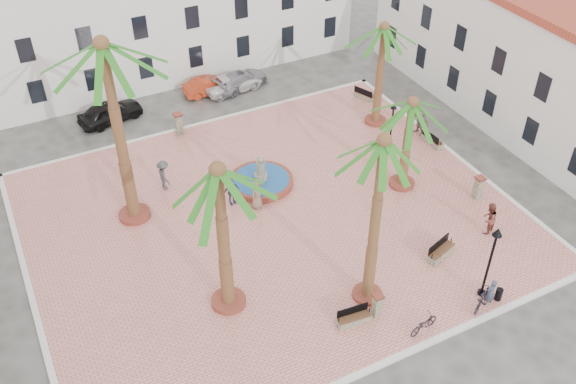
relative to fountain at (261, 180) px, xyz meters
name	(u,v)px	position (x,y,z in m)	size (l,w,h in m)	color
ground	(272,219)	(-0.77, -3.05, -0.42)	(120.00, 120.00, 0.00)	#56544F
plaza	(272,218)	(-0.77, -3.05, -0.34)	(26.00, 22.00, 0.15)	#E28377
kerb_n	(201,124)	(-0.77, 7.95, -0.34)	(26.30, 0.30, 0.16)	silver
kerb_s	(381,364)	(-0.77, -14.05, -0.34)	(26.30, 0.30, 0.16)	silver
kerb_e	(457,157)	(12.23, -3.05, -0.34)	(0.30, 22.30, 0.16)	silver
kerb_w	(32,298)	(-13.77, -3.05, -0.34)	(0.30, 22.30, 0.16)	silver
building_north	(152,10)	(-0.77, 16.94, 4.35)	(30.40, 7.40, 9.50)	white
building_east	(535,57)	(19.22, -1.05, 4.10)	(7.40, 26.40, 9.00)	white
fountain	(261,180)	(0.00, 0.00, 0.00)	(3.80, 3.80, 1.96)	brown
palm_nw	(105,64)	(-7.56, 0.53, 9.12)	(5.73, 5.73, 10.83)	brown
palm_sw	(219,187)	(-5.37, -7.76, 6.78)	(5.45, 5.45, 8.33)	brown
palm_s	(382,158)	(0.80, -10.40, 7.93)	(4.74, 4.74, 9.41)	brown
palm_e	(411,114)	(7.39, -3.85, 4.60)	(4.96, 4.96, 5.97)	brown
palm_ne	(383,38)	(9.83, 2.72, 5.82)	(4.75, 4.75, 7.20)	brown
bench_s	(354,319)	(-0.66, -11.52, -0.02)	(1.70, 0.67, 0.88)	gray
bench_se	(441,252)	(5.68, -9.78, 0.00)	(1.90, 1.08, 0.96)	gray
bench_e	(432,141)	(11.61, -1.18, -0.01)	(0.58, 1.71, 0.89)	gray
bench_ne	(364,96)	(10.82, 5.70, -0.02)	(1.07, 1.69, 0.86)	gray
lamppost_s	(493,251)	(5.83, -12.83, 2.63)	(0.46, 0.46, 4.28)	black
lamppost_e	(392,120)	(8.54, -0.78, 2.21)	(0.40, 0.40, 3.66)	black
bollard_se	(377,304)	(0.55, -11.58, 0.40)	(0.47, 0.47, 1.29)	gray
bollard_n	(179,124)	(-2.50, 7.35, 0.53)	(0.57, 0.57, 1.53)	gray
bollard_e	(478,187)	(10.55, -6.83, 0.49)	(0.53, 0.53, 1.46)	gray
litter_bin	(499,294)	(6.31, -13.45, 0.07)	(0.34, 0.34, 0.67)	black
cyclist_a	(491,292)	(5.71, -13.45, 0.51)	(0.57, 0.37, 1.55)	#364154
bicycle_a	(424,324)	(1.93, -13.37, 0.16)	(0.57, 1.64, 0.86)	black
cyclist_b	(489,219)	(9.04, -9.41, 0.70)	(0.94, 0.73, 1.93)	brown
bicycle_b	(483,298)	(5.29, -13.45, 0.29)	(0.52, 1.84, 1.11)	black
pedestrian_fountain_a	(257,194)	(-1.11, -1.87, 0.70)	(0.94, 0.61, 1.92)	#7D6650
pedestrian_fountain_b	(231,191)	(-2.26, -0.89, 0.59)	(1.00, 0.42, 1.71)	#38475B
pedestrian_north	(164,175)	(-5.20, 2.20, 0.69)	(1.23, 0.71, 1.91)	#424246
pedestrian_east	(420,121)	(11.63, 0.26, 0.68)	(1.75, 0.56, 1.89)	#6C6356
car_black	(110,112)	(-6.06, 11.18, 0.33)	(1.76, 4.39, 1.49)	black
car_red	(210,86)	(1.35, 11.66, 0.22)	(1.34, 3.85, 1.27)	#AD3216
car_silver	(240,80)	(3.67, 11.42, 0.23)	(1.82, 4.47, 1.30)	#9898A0
car_white	(232,82)	(3.02, 11.37, 0.21)	(2.08, 4.52, 1.26)	white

